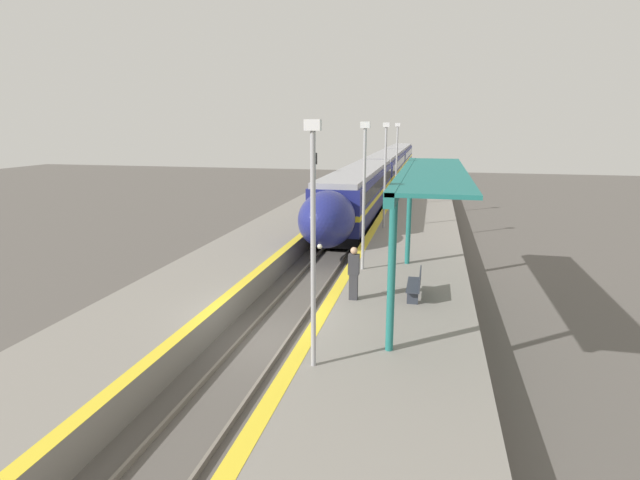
% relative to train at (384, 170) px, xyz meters
% --- Properties ---
extents(ground_plane, '(120.00, 120.00, 0.00)m').
position_rel_train_xyz_m(ground_plane, '(0.00, -37.29, -2.14)').
color(ground_plane, '#56514C').
extents(rail_left, '(0.08, 90.00, 0.15)m').
position_rel_train_xyz_m(rail_left, '(-0.72, -37.29, -2.06)').
color(rail_left, slate).
rests_on(rail_left, ground_plane).
extents(rail_right, '(0.08, 90.00, 0.15)m').
position_rel_train_xyz_m(rail_right, '(0.72, -37.29, -2.06)').
color(rail_right, slate).
rests_on(rail_right, ground_plane).
extents(train, '(2.82, 60.13, 3.73)m').
position_rel_train_xyz_m(train, '(0.00, 0.00, 0.00)').
color(train, black).
rests_on(train, ground_plane).
extents(platform_right, '(4.83, 64.00, 0.93)m').
position_rel_train_xyz_m(platform_right, '(3.97, -37.29, -1.67)').
color(platform_right, gray).
rests_on(platform_right, ground_plane).
extents(platform_left, '(4.16, 64.00, 0.93)m').
position_rel_train_xyz_m(platform_left, '(-3.64, -37.29, -1.67)').
color(platform_left, gray).
rests_on(platform_left, ground_plane).
extents(platform_bench, '(0.44, 1.78, 0.89)m').
position_rel_train_xyz_m(platform_bench, '(4.50, -34.84, -0.73)').
color(platform_bench, '#2D333D').
rests_on(platform_bench, platform_right).
extents(person_waiting, '(0.36, 0.23, 1.79)m').
position_rel_train_xyz_m(person_waiting, '(2.48, -35.49, -0.27)').
color(person_waiting, '#333338').
rests_on(person_waiting, platform_right).
extents(railway_signal, '(0.28, 0.28, 4.90)m').
position_rel_train_xyz_m(railway_signal, '(-2.37, -20.63, 0.83)').
color(railway_signal, '#59595E').
rests_on(railway_signal, ground_plane).
extents(lamppost_near, '(0.36, 0.20, 5.79)m').
position_rel_train_xyz_m(lamppost_near, '(2.27, -40.33, 2.08)').
color(lamppost_near, '#9E9EA3').
rests_on(lamppost_near, platform_right).
extents(lamppost_mid, '(0.36, 0.20, 5.79)m').
position_rel_train_xyz_m(lamppost_mid, '(2.27, -31.86, 2.08)').
color(lamppost_mid, '#9E9EA3').
rests_on(lamppost_mid, platform_right).
extents(lamppost_far, '(0.36, 0.20, 5.79)m').
position_rel_train_xyz_m(lamppost_far, '(2.27, -23.40, 2.08)').
color(lamppost_far, '#9E9EA3').
rests_on(lamppost_far, platform_right).
extents(lamppost_farthest, '(0.36, 0.20, 5.79)m').
position_rel_train_xyz_m(lamppost_farthest, '(2.27, -14.94, 2.08)').
color(lamppost_farthest, '#9E9EA3').
rests_on(lamppost_farthest, platform_right).
extents(station_canopy, '(2.02, 11.45, 4.29)m').
position_rel_train_xyz_m(station_canopy, '(4.55, -34.85, 2.79)').
color(station_canopy, '#1E6B66').
rests_on(station_canopy, platform_right).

